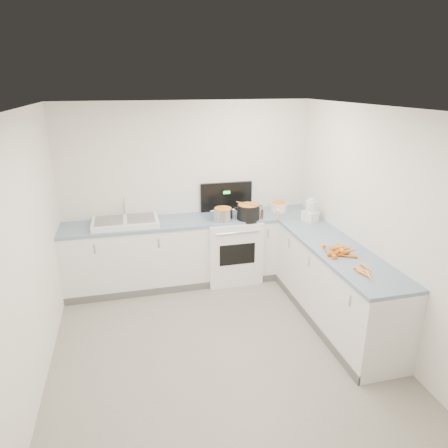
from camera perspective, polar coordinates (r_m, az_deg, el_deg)
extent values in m
cube|color=white|center=(5.69, -4.39, -3.96)|extent=(3.50, 0.60, 0.90)
cube|color=#758EA6|center=(5.52, -4.52, 0.51)|extent=(3.50, 0.62, 0.04)
cube|color=white|center=(4.94, 15.52, -8.53)|extent=(0.60, 2.20, 0.90)
cube|color=#758EA6|center=(4.75, 16.03, -3.51)|extent=(0.62, 2.20, 0.04)
cube|color=white|center=(5.78, 1.04, -3.54)|extent=(0.76, 0.65, 0.90)
cube|color=black|center=(5.82, 0.32, 3.94)|extent=(0.76, 0.05, 0.42)
cube|color=white|center=(5.44, -13.91, 0.30)|extent=(0.86, 0.52, 0.07)
cube|color=slate|center=(5.44, -16.10, 0.50)|extent=(0.36, 0.42, 0.01)
cube|color=slate|center=(5.43, -11.79, 0.85)|extent=(0.36, 0.42, 0.01)
cylinder|color=silver|center=(5.61, -14.07, 2.52)|extent=(0.03, 0.03, 0.24)
cylinder|color=silver|center=(5.42, -0.15, 1.29)|extent=(0.34, 0.34, 0.19)
cylinder|color=black|center=(5.49, 3.50, 1.64)|extent=(0.39, 0.39, 0.22)
cylinder|color=#AD7A47|center=(5.45, 3.52, 2.85)|extent=(0.26, 0.30, 0.02)
cylinder|color=white|center=(5.90, 7.86, 2.47)|extent=(0.34, 0.34, 0.12)
cylinder|color=#593319|center=(5.54, 5.46, 1.31)|extent=(0.04, 0.04, 0.10)
cylinder|color=#E5B266|center=(5.61, 7.70, 1.43)|extent=(0.06, 0.06, 0.10)
cube|color=white|center=(5.52, 12.18, 1.07)|extent=(0.21, 0.23, 0.14)
cylinder|color=silver|center=(5.48, 12.29, 2.47)|extent=(0.15, 0.15, 0.15)
cylinder|color=white|center=(5.45, 12.36, 3.37)|extent=(0.09, 0.09, 0.03)
cone|color=orange|center=(4.63, 15.25, -3.40)|extent=(0.10, 0.18, 0.05)
cone|color=orange|center=(4.50, 15.52, -4.23)|extent=(0.09, 0.17, 0.04)
cone|color=orange|center=(4.53, 16.59, -4.07)|extent=(0.19, 0.11, 0.05)
cone|color=orange|center=(4.66, 17.02, -3.45)|extent=(0.20, 0.11, 0.05)
cone|color=orange|center=(4.51, 17.20, -4.36)|extent=(0.21, 0.12, 0.04)
cone|color=orange|center=(4.51, 15.75, -4.08)|extent=(0.21, 0.08, 0.05)
cone|color=orange|center=(4.66, 16.08, -3.43)|extent=(0.18, 0.05, 0.04)
cone|color=orange|center=(4.62, 15.88, -3.62)|extent=(0.17, 0.09, 0.04)
cone|color=orange|center=(4.50, 15.42, -4.21)|extent=(0.14, 0.18, 0.04)
cone|color=orange|center=(4.65, 16.48, -3.48)|extent=(0.15, 0.16, 0.04)
cone|color=orange|center=(4.56, 16.60, -3.55)|extent=(0.20, 0.10, 0.04)
cone|color=orange|center=(4.61, 16.24, -3.15)|extent=(0.10, 0.17, 0.05)
cone|color=orange|center=(4.60, 15.94, -3.23)|extent=(0.09, 0.20, 0.04)
cone|color=orange|center=(4.55, 15.90, -3.31)|extent=(0.18, 0.06, 0.05)
cone|color=orange|center=(4.55, 17.59, -3.72)|extent=(0.19, 0.06, 0.04)
cone|color=orange|center=(4.58, 16.14, -3.42)|extent=(0.07, 0.21, 0.05)
cone|color=orange|center=(4.63, 13.89, -2.82)|extent=(0.08, 0.17, 0.05)
cone|color=orange|center=(4.12, 20.03, -6.99)|extent=(0.10, 0.20, 0.04)
cone|color=orange|center=(4.16, 19.34, -6.69)|extent=(0.07, 0.18, 0.04)
cone|color=orange|center=(4.21, 19.22, -6.29)|extent=(0.12, 0.19, 0.04)
cone|color=orange|center=(4.30, 19.68, -5.82)|extent=(0.04, 0.18, 0.04)
cube|color=tan|center=(5.49, -16.58, 0.66)|extent=(0.05, 0.03, 0.00)
cube|color=tan|center=(5.35, -16.44, 0.20)|extent=(0.05, 0.02, 0.00)
cube|color=tan|center=(5.39, -17.04, 0.26)|extent=(0.04, 0.01, 0.00)
cube|color=tan|center=(5.50, -15.88, 0.78)|extent=(0.04, 0.04, 0.00)
cube|color=tan|center=(5.43, -15.20, 0.58)|extent=(0.04, 0.03, 0.00)
cube|color=tan|center=(5.41, -15.74, 0.48)|extent=(0.05, 0.01, 0.00)
cube|color=tan|center=(5.54, -16.47, 0.86)|extent=(0.03, 0.03, 0.00)
cube|color=tan|center=(5.45, -16.24, 0.56)|extent=(0.04, 0.01, 0.00)
cube|color=tan|center=(5.36, -15.79, 0.30)|extent=(0.02, 0.04, 0.00)
cube|color=tan|center=(5.37, -16.69, 0.20)|extent=(0.04, 0.02, 0.00)
cube|color=tan|center=(5.48, -16.01, 0.67)|extent=(0.02, 0.05, 0.00)
cube|color=tan|center=(5.45, -17.20, 0.42)|extent=(0.05, 0.01, 0.00)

